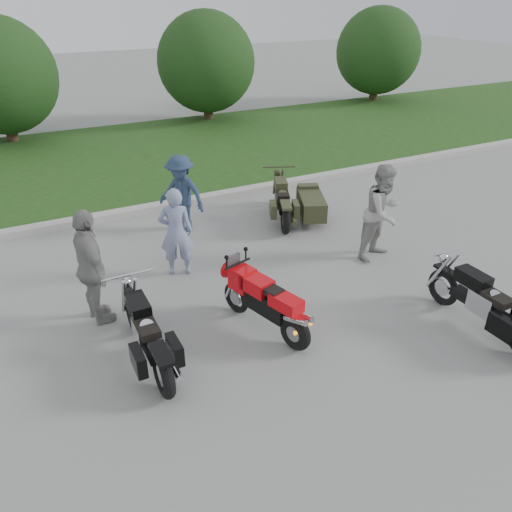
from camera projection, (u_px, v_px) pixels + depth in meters
name	position (u px, v px, depth m)	size (l,w,h in m)	color
ground	(304.00, 350.00, 7.28)	(80.00, 80.00, 0.00)	gray
curb	(172.00, 204.00, 11.94)	(60.00, 0.30, 0.15)	#B1AFA7
grass_strip	(129.00, 158.00, 15.20)	(60.00, 8.00, 0.14)	#366322
tree_mid_right	(206.00, 62.00, 18.40)	(3.60, 3.60, 4.00)	#3F2B1C
tree_far_right	(378.00, 51.00, 21.59)	(3.60, 3.60, 4.00)	#3F2B1C
sportbike_red	(266.00, 302.00, 7.46)	(0.69, 1.80, 0.87)	black
cruiser_left	(148.00, 338.00, 6.83)	(0.36, 2.17, 0.84)	black
cruiser_right	(489.00, 308.00, 7.44)	(0.37, 2.22, 0.86)	black
cruiser_sidecar	(299.00, 204.00, 11.13)	(1.54, 2.03, 0.83)	black
person_stripe	(176.00, 232.00, 8.84)	(0.60, 0.40, 1.66)	#848FB4
person_grey	(383.00, 212.00, 9.38)	(0.90, 0.70, 1.85)	#9B9B96
person_denim	(181.00, 194.00, 10.48)	(1.07, 0.62, 1.66)	navy
person_back	(91.00, 268.00, 7.49)	(1.10, 0.46, 1.88)	gray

